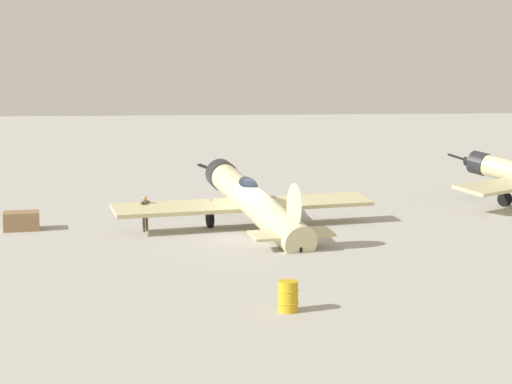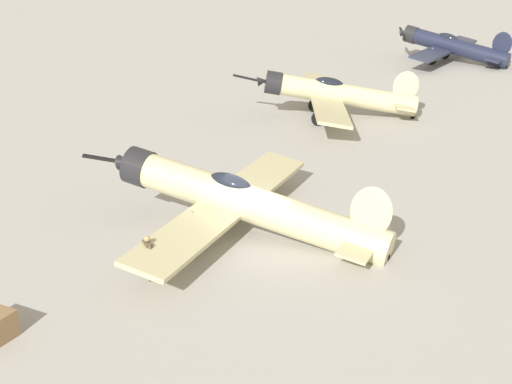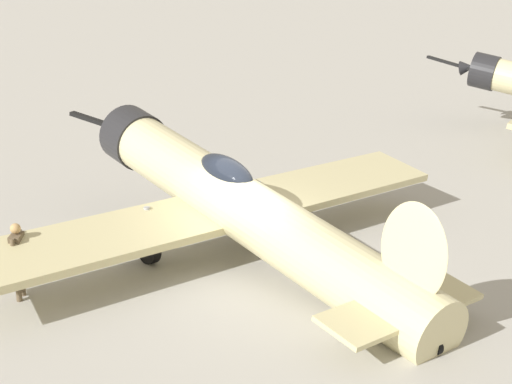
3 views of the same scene
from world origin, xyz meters
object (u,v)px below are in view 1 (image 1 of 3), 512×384
Objects in this scene: equipment_crate at (22,221)px; airplane_foreground at (252,202)px; ground_crew_mechanic at (145,210)px; fuel_drum at (288,296)px.

airplane_foreground is at bearing 166.13° from equipment_crate.
ground_crew_mechanic is 14.53m from fuel_drum.
equipment_crate is (10.16, -2.51, -0.89)m from airplane_foreground.
airplane_foreground reaches higher than fuel_drum.
ground_crew_mechanic is 1.81× the size of fuel_drum.
fuel_drum is (2.10, 13.50, -0.86)m from airplane_foreground.
airplane_foreground is 10.50m from equipment_crate.
fuel_drum is at bearing 133.31° from ground_crew_mechanic.
ground_crew_mechanic reaches higher than equipment_crate.
airplane_foreground is at bearing -98.85° from fuel_drum.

